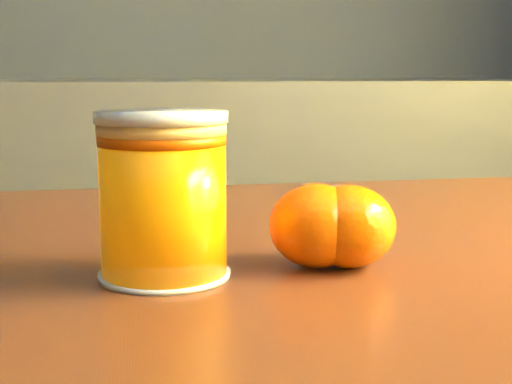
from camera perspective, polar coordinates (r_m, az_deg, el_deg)
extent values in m
cube|color=#5C2C17|center=(0.50, 0.66, -8.40)|extent=(1.08, 0.78, 0.04)
cylinder|color=orange|center=(0.47, -7.42, -1.15)|extent=(0.08, 0.08, 0.09)
cylinder|color=#F3C163|center=(0.46, -7.56, 5.06)|extent=(0.08, 0.08, 0.01)
cylinder|color=silver|center=(0.46, -7.57, 5.86)|extent=(0.09, 0.09, 0.01)
ellipsoid|color=#E55C04|center=(0.49, 4.87, -2.68)|extent=(0.09, 0.09, 0.06)
ellipsoid|color=#E55C04|center=(0.49, 7.43, -2.73)|extent=(0.08, 0.08, 0.06)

